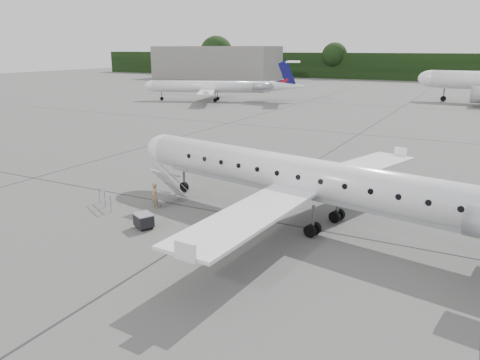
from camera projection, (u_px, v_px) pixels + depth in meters
The scene contains 9 objects.
ground at pixel (293, 242), 23.80m from camera, with size 320.00×320.00×0.00m, color #60605E.
treeline at pixel (462, 68), 133.28m from camera, with size 260.00×4.00×8.00m, color black.
terminal_building at pixel (215, 63), 147.48m from camera, with size 40.00×14.00×10.00m, color slate.
main_regional_jet at pixel (311, 159), 25.21m from camera, with size 29.24×21.05×7.50m, color white, non-canonical shape.
airstair at pixel (170, 185), 29.52m from camera, with size 0.85×2.31×2.35m, color white, non-canonical shape.
passenger at pixel (155, 196), 28.65m from camera, with size 0.56×0.37×1.54m, color #987A52.
safety_railing at pixel (105, 199), 28.84m from camera, with size 2.20×0.08×1.00m, color #96989E, non-canonical shape.
baggage_cart at pixel (144, 220), 25.50m from camera, with size 1.02×0.82×0.88m, color black, non-canonical shape.
bg_regional_left at pixel (211, 81), 85.79m from camera, with size 27.97×20.14×7.34m, color white, non-canonical shape.
Camera 1 is at (7.91, -20.75, 9.52)m, focal length 35.00 mm.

